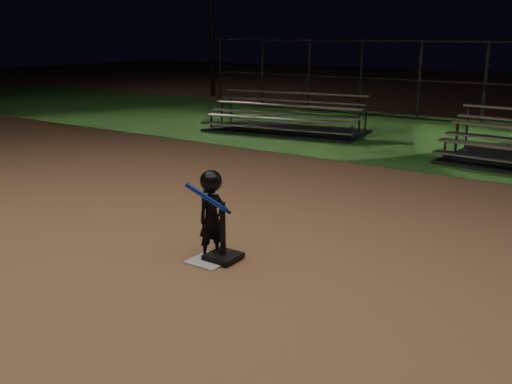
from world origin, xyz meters
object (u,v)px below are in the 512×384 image
home_plate (209,261)px  child_batter (212,212)px  bleacher_left (286,124)px  batting_tee (223,249)px

home_plate → child_batter: 0.59m
home_plate → child_batter: size_ratio=0.40×
home_plate → bleacher_left: bearing=116.1°
home_plate → batting_tee: batting_tee is taller
bleacher_left → batting_tee: bearing=-71.2°
home_plate → child_batter: (-0.05, 0.12, 0.58)m
batting_tee → home_plate: bearing=-132.7°
home_plate → batting_tee: 0.22m
child_batter → bleacher_left: child_batter is taller
child_batter → bleacher_left: size_ratio=0.24×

